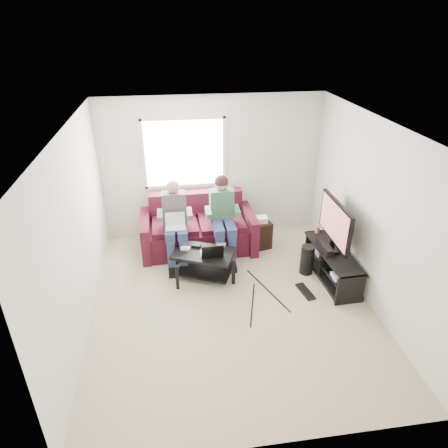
% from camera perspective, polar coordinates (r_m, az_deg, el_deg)
% --- Properties ---
extents(floor, '(4.50, 4.50, 0.00)m').
position_cam_1_polar(floor, '(6.03, 1.04, -11.05)').
color(floor, '#BAAC91').
rests_on(floor, ground).
extents(ceiling, '(4.50, 4.50, 0.00)m').
position_cam_1_polar(ceiling, '(4.85, 1.31, 13.65)').
color(ceiling, white).
rests_on(ceiling, wall_back).
extents(wall_back, '(4.50, 0.00, 4.50)m').
position_cam_1_polar(wall_back, '(7.36, -1.68, 8.06)').
color(wall_back, silver).
rests_on(wall_back, floor).
extents(wall_front, '(4.50, 0.00, 4.50)m').
position_cam_1_polar(wall_front, '(3.53, 7.31, -17.20)').
color(wall_front, silver).
rests_on(wall_front, floor).
extents(wall_left, '(0.00, 4.50, 4.50)m').
position_cam_1_polar(wall_left, '(5.40, -20.29, -1.48)').
color(wall_left, silver).
rests_on(wall_left, floor).
extents(wall_right, '(0.00, 4.50, 4.50)m').
position_cam_1_polar(wall_right, '(5.95, 20.55, 1.22)').
color(wall_right, silver).
rests_on(wall_right, floor).
extents(window, '(1.48, 0.04, 1.28)m').
position_cam_1_polar(window, '(7.21, -5.70, 10.03)').
color(window, white).
rests_on(window, wall_back).
extents(sofa, '(2.02, 1.02, 0.94)m').
position_cam_1_polar(sofa, '(7.19, -3.73, -0.88)').
color(sofa, '#42101D').
rests_on(sofa, floor).
extents(person_left, '(0.40, 0.71, 1.40)m').
position_cam_1_polar(person_left, '(6.64, -7.00, 0.63)').
color(person_left, navy).
rests_on(person_left, sofa).
extents(person_right, '(0.40, 0.71, 1.44)m').
position_cam_1_polar(person_right, '(6.69, -0.18, 1.62)').
color(person_right, navy).
rests_on(person_right, sofa).
extents(laptop_silver, '(0.33, 0.24, 0.24)m').
position_cam_1_polar(laptop_silver, '(6.51, -6.95, -0.07)').
color(laptop_silver, silver).
rests_on(laptop_silver, person_left).
extents(coffee_table, '(1.08, 0.89, 0.47)m').
position_cam_1_polar(coffee_table, '(6.36, -2.91, -4.97)').
color(coffee_table, black).
rests_on(coffee_table, floor).
extents(laptop_black, '(0.41, 0.36, 0.24)m').
position_cam_1_polar(laptop_black, '(6.18, -1.78, -3.39)').
color(laptop_black, black).
rests_on(laptop_black, coffee_table).
extents(controller_a, '(0.16, 0.13, 0.04)m').
position_cam_1_polar(controller_a, '(6.38, -5.55, -3.49)').
color(controller_a, silver).
rests_on(controller_a, coffee_table).
extents(controller_b, '(0.16, 0.13, 0.04)m').
position_cam_1_polar(controller_b, '(6.43, -3.98, -3.11)').
color(controller_b, black).
rests_on(controller_b, coffee_table).
extents(controller_c, '(0.16, 0.13, 0.04)m').
position_cam_1_polar(controller_c, '(6.44, -0.41, -2.99)').
color(controller_c, gray).
rests_on(controller_c, coffee_table).
extents(tv_stand, '(0.49, 1.44, 0.47)m').
position_cam_1_polar(tv_stand, '(6.66, 15.15, -5.74)').
color(tv_stand, black).
rests_on(tv_stand, floor).
extents(tv, '(0.12, 1.10, 0.81)m').
position_cam_1_polar(tv, '(6.38, 15.59, 0.17)').
color(tv, black).
rests_on(tv, tv_stand).
extents(soundbar, '(0.12, 0.50, 0.10)m').
position_cam_1_polar(soundbar, '(6.53, 14.19, -3.09)').
color(soundbar, black).
rests_on(soundbar, tv_stand).
extents(drink_cup, '(0.08, 0.08, 0.12)m').
position_cam_1_polar(drink_cup, '(6.98, 13.20, -0.77)').
color(drink_cup, '#A77047').
rests_on(drink_cup, tv_stand).
extents(console_white, '(0.30, 0.22, 0.06)m').
position_cam_1_polar(console_white, '(6.32, 16.57, -7.17)').
color(console_white, silver).
rests_on(console_white, tv_stand).
extents(console_grey, '(0.34, 0.26, 0.08)m').
position_cam_1_polar(console_grey, '(6.85, 14.31, -3.83)').
color(console_grey, gray).
rests_on(console_grey, tv_stand).
extents(console_black, '(0.38, 0.30, 0.07)m').
position_cam_1_polar(console_black, '(6.58, 15.39, -5.43)').
color(console_black, black).
rests_on(console_black, tv_stand).
extents(subwoofer, '(0.22, 0.22, 0.49)m').
position_cam_1_polar(subwoofer, '(6.65, 11.77, -5.01)').
color(subwoofer, black).
rests_on(subwoofer, floor).
extents(keyboard_floor, '(0.21, 0.44, 0.02)m').
position_cam_1_polar(keyboard_floor, '(6.34, 11.55, -9.42)').
color(keyboard_floor, black).
rests_on(keyboard_floor, floor).
extents(end_table, '(0.34, 0.34, 0.60)m').
position_cam_1_polar(end_table, '(7.25, 5.19, -1.33)').
color(end_table, black).
rests_on(end_table, floor).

